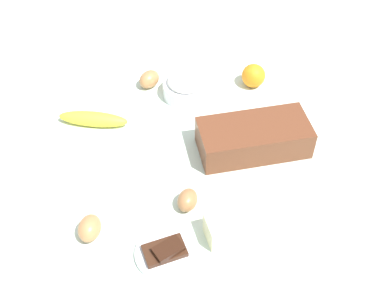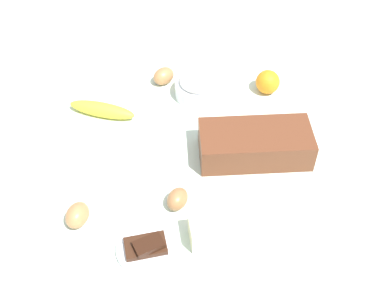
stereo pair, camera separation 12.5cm
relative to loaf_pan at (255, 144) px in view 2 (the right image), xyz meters
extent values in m
cube|color=silver|center=(-0.16, -0.01, -0.05)|extent=(2.40, 2.40, 0.02)
cube|color=brown|center=(0.00, 0.00, 0.00)|extent=(0.29, 0.16, 0.08)
cube|color=black|center=(0.00, 0.00, 0.00)|extent=(0.28, 0.15, 0.07)
cylinder|color=white|center=(-0.15, 0.23, -0.02)|extent=(0.13, 0.13, 0.04)
torus|color=white|center=(-0.15, 0.23, 0.00)|extent=(0.13, 0.13, 0.01)
ellipsoid|color=white|center=(-0.15, 0.23, 0.01)|extent=(0.11, 0.11, 0.04)
ellipsoid|color=yellow|center=(-0.41, 0.13, -0.02)|extent=(0.20, 0.08, 0.04)
sphere|color=orange|center=(0.05, 0.26, -0.01)|extent=(0.07, 0.07, 0.07)
cube|color=#F4EDB2|center=(-0.11, -0.26, -0.01)|extent=(0.10, 0.08, 0.06)
ellipsoid|color=#B37949|center=(-0.41, -0.23, -0.02)|extent=(0.06, 0.08, 0.05)
ellipsoid|color=#AE7547|center=(-0.26, 0.28, -0.02)|extent=(0.08, 0.08, 0.05)
ellipsoid|color=#A06B41|center=(-0.18, -0.17, -0.02)|extent=(0.07, 0.07, 0.05)
cylinder|color=white|center=(-0.24, -0.29, -0.04)|extent=(0.13, 0.13, 0.01)
cube|color=#381E11|center=(-0.24, -0.29, -0.03)|extent=(0.10, 0.08, 0.01)
cube|color=black|center=(-0.24, -0.30, -0.01)|extent=(0.07, 0.07, 0.01)
camera|label=1|loc=(-0.24, -0.87, 0.90)|focal=46.51mm
camera|label=2|loc=(-0.11, -0.87, 0.90)|focal=46.51mm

